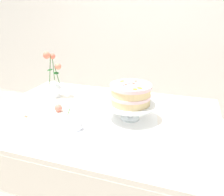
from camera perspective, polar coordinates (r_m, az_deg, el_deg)
back_wall at (r=3.12m, az=10.75°, el=21.83°), size 7.00×0.08×2.80m
dining_table at (r=1.44m, az=-3.13°, el=-7.80°), size 1.40×1.00×0.74m
linen_napkin at (r=1.36m, az=4.46°, el=-5.18°), size 0.37×0.37×0.00m
cake_stand at (r=1.33m, az=4.56°, el=-2.03°), size 0.29×0.29×0.10m
layer_cake at (r=1.30m, az=4.65°, el=1.02°), size 0.23×0.23×0.12m
flower_vase at (r=1.70m, az=-14.11°, el=4.28°), size 0.11×0.11×0.34m
teacup at (r=1.25m, az=-9.14°, el=-6.83°), size 0.12×0.12×0.05m
fallen_rose at (r=1.49m, az=-13.10°, el=-2.41°), size 0.11×0.11×0.05m
loose_petal_0 at (r=1.59m, az=1.62°, el=-1.13°), size 0.04×0.05×0.00m
loose_petal_1 at (r=1.48m, az=-20.55°, el=-4.27°), size 0.04×0.04×0.01m
loose_petal_2 at (r=1.38m, az=-10.51°, el=-5.14°), size 0.04×0.03×0.00m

